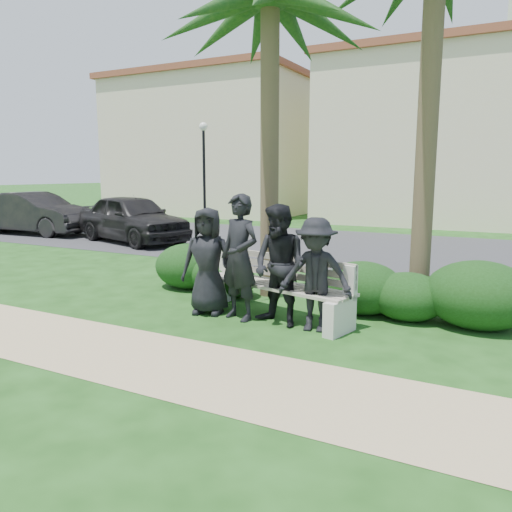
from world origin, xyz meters
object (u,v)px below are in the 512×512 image
at_px(park_bench, 272,290).
at_px(man_c, 280,266).
at_px(street_lamp, 204,155).
at_px(man_d, 316,275).
at_px(car_a, 133,218).
at_px(car_b, 35,213).
at_px(man_a, 208,261).
at_px(man_b, 240,257).

height_order(park_bench, man_c, man_c).
bearing_deg(street_lamp, man_d, -50.93).
bearing_deg(car_a, man_c, -109.35).
relative_size(man_d, car_b, 0.35).
relative_size(park_bench, man_a, 1.65).
bearing_deg(park_bench, man_d, -9.44).
distance_m(street_lamp, car_a, 6.57).
xyz_separation_m(park_bench, car_b, (-12.08, 5.49, 0.33)).
bearing_deg(man_c, street_lamp, 142.23).
xyz_separation_m(man_c, car_b, (-12.36, 5.82, -0.13)).
height_order(man_c, man_d, man_c).
xyz_separation_m(street_lamp, park_bench, (8.81, -11.52, -2.53)).
xyz_separation_m(park_bench, man_d, (0.83, -0.35, 0.38)).
distance_m(man_b, car_b, 13.07).
distance_m(street_lamp, man_c, 15.09).
distance_m(man_a, car_b, 12.53).
height_order(park_bench, car_b, car_b).
distance_m(man_b, man_d, 1.21).
relative_size(man_a, car_b, 0.37).
bearing_deg(car_a, car_b, 106.95).
bearing_deg(street_lamp, car_a, -78.11).
bearing_deg(car_b, park_bench, -118.29).
relative_size(man_d, car_a, 0.36).
relative_size(man_a, car_a, 0.37).
height_order(park_bench, man_d, man_d).
height_order(park_bench, man_b, man_b).
distance_m(street_lamp, park_bench, 14.73).
bearing_deg(man_b, park_bench, 56.99).
xyz_separation_m(man_a, car_b, (-11.11, 5.78, -0.08)).
bearing_deg(man_d, man_c, 171.77).
xyz_separation_m(street_lamp, man_d, (9.64, -11.87, -2.15)).
relative_size(man_a, man_c, 0.95).
relative_size(park_bench, man_d, 1.73).
bearing_deg(park_bench, man_b, -124.55).
relative_size(man_a, man_b, 0.88).
distance_m(man_d, car_a, 10.18).
height_order(man_d, car_b, man_d).
xyz_separation_m(man_a, man_b, (0.59, -0.05, 0.11)).
xyz_separation_m(man_d, car_b, (-12.91, 5.83, -0.05)).
distance_m(man_b, car_a, 9.22).
xyz_separation_m(street_lamp, car_b, (-3.27, -6.04, -2.20)).
bearing_deg(man_a, car_a, 124.69).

